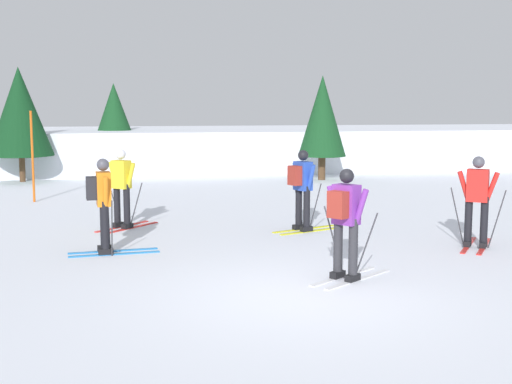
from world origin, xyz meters
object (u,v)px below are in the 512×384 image
at_px(skier_red, 477,199).
at_px(skier_orange, 103,201).
at_px(trail_marker_pole, 33,157).
at_px(skier_yellow, 122,186).
at_px(conifer_far_right, 20,112).
at_px(skier_blue, 302,186).
at_px(conifer_far_left, 322,116).
at_px(skier_purple, 345,219).
at_px(conifer_far_centre, 114,119).

relative_size(skier_red, skier_orange, 1.00).
bearing_deg(trail_marker_pole, skier_yellow, -61.15).
bearing_deg(conifer_far_right, skier_blue, -55.34).
xyz_separation_m(skier_orange, conifer_far_right, (-3.27, 12.01, 1.43)).
distance_m(trail_marker_pole, conifer_far_left, 10.00).
relative_size(trail_marker_pole, conifer_far_right, 0.64).
xyz_separation_m(skier_purple, conifer_far_left, (3.29, 13.40, 1.26)).
height_order(skier_purple, conifer_far_centre, conifer_far_centre).
relative_size(skier_orange, conifer_far_left, 0.47).
relative_size(conifer_far_left, conifer_far_centre, 1.05).
bearing_deg(skier_orange, trail_marker_pole, 107.40).
xyz_separation_m(trail_marker_pole, conifer_far_right, (-1.09, 5.08, 1.15)).
bearing_deg(conifer_far_centre, trail_marker_pole, -103.17).
bearing_deg(skier_purple, skier_orange, 145.39).
distance_m(skier_orange, skier_purple, 4.48).
height_order(conifer_far_left, conifer_far_right, conifer_far_right).
xyz_separation_m(skier_yellow, conifer_far_right, (-3.55, 9.53, 1.47)).
xyz_separation_m(skier_purple, conifer_far_right, (-6.95, 14.56, 1.43)).
bearing_deg(skier_orange, conifer_far_left, 57.28).
relative_size(skier_blue, trail_marker_pole, 0.69).
relative_size(skier_orange, skier_blue, 1.00).
bearing_deg(skier_yellow, trail_marker_pole, 118.85).
distance_m(skier_orange, trail_marker_pole, 7.27).
distance_m(skier_blue, trail_marker_pole, 8.22).
xyz_separation_m(skier_purple, skier_blue, (0.32, 4.05, -0.00)).
relative_size(trail_marker_pole, conifer_far_left, 0.68).
bearing_deg(skier_orange, skier_yellow, 83.53).
relative_size(skier_yellow, skier_purple, 1.00).
height_order(skier_blue, conifer_far_centre, conifer_far_centre).
relative_size(skier_yellow, conifer_far_centre, 0.50).
xyz_separation_m(skier_red, skier_orange, (-6.80, 0.65, 0.04)).
relative_size(skier_blue, conifer_far_centre, 0.50).
xyz_separation_m(skier_blue, trail_marker_pole, (-6.17, 5.43, 0.28)).
relative_size(conifer_far_right, conifer_far_centre, 1.13).
relative_size(skier_red, conifer_far_centre, 0.50).
bearing_deg(skier_yellow, skier_red, -25.62).
bearing_deg(conifer_far_left, skier_blue, -107.66).
height_order(skier_red, skier_purple, same).
xyz_separation_m(skier_blue, conifer_far_left, (2.98, 9.34, 1.26)).
xyz_separation_m(skier_blue, conifer_far_centre, (-4.24, 13.68, 1.08)).
xyz_separation_m(skier_blue, conifer_far_right, (-7.26, 10.50, 1.43)).
xyz_separation_m(conifer_far_left, conifer_far_centre, (-7.22, 4.33, -0.18)).
bearing_deg(skier_blue, skier_purple, -94.45).
xyz_separation_m(skier_yellow, conifer_far_left, (6.69, 8.37, 1.30)).
bearing_deg(trail_marker_pole, skier_orange, -72.60).
distance_m(skier_red, conifer_far_left, 11.58).
height_order(skier_yellow, trail_marker_pole, trail_marker_pole).
distance_m(skier_purple, conifer_far_centre, 18.19).
bearing_deg(skier_red, conifer_far_left, 89.15).
xyz_separation_m(skier_red, skier_blue, (-2.81, 2.16, 0.04)).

